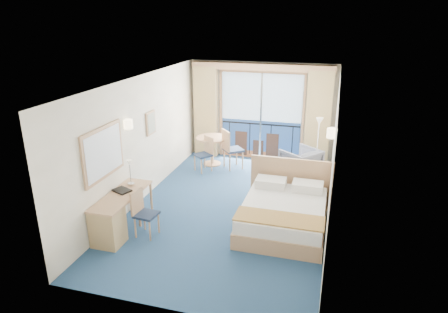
% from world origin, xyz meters
% --- Properties ---
extents(floor, '(6.50, 6.50, 0.00)m').
position_xyz_m(floor, '(0.00, 0.00, 0.00)').
color(floor, navy).
rests_on(floor, ground).
extents(room_walls, '(4.04, 6.54, 2.72)m').
position_xyz_m(room_walls, '(0.00, 0.00, 1.78)').
color(room_walls, beige).
rests_on(room_walls, ground).
extents(balcony_door, '(2.36, 0.03, 2.52)m').
position_xyz_m(balcony_door, '(-0.01, 3.22, 1.14)').
color(balcony_door, navy).
rests_on(balcony_door, room_walls).
extents(curtain_left, '(0.65, 0.22, 2.55)m').
position_xyz_m(curtain_left, '(-1.55, 3.07, 1.28)').
color(curtain_left, tan).
rests_on(curtain_left, room_walls).
extents(curtain_right, '(0.65, 0.22, 2.55)m').
position_xyz_m(curtain_right, '(1.55, 3.07, 1.28)').
color(curtain_right, tan).
rests_on(curtain_right, room_walls).
extents(pelmet, '(3.80, 0.25, 0.18)m').
position_xyz_m(pelmet, '(0.00, 3.10, 2.58)').
color(pelmet, tan).
rests_on(pelmet, room_walls).
extents(mirror, '(0.05, 1.25, 0.95)m').
position_xyz_m(mirror, '(-1.97, -1.50, 1.55)').
color(mirror, tan).
rests_on(mirror, room_walls).
extents(wall_print, '(0.04, 0.42, 0.52)m').
position_xyz_m(wall_print, '(-1.97, 0.45, 1.60)').
color(wall_print, tan).
rests_on(wall_print, room_walls).
extents(sconce_left, '(0.18, 0.18, 0.18)m').
position_xyz_m(sconce_left, '(-1.94, -0.60, 1.85)').
color(sconce_left, '#FFE7B2').
rests_on(sconce_left, room_walls).
extents(sconce_right, '(0.18, 0.18, 0.18)m').
position_xyz_m(sconce_right, '(1.94, -0.15, 1.85)').
color(sconce_right, '#FFE7B2').
rests_on(sconce_right, room_walls).
extents(bed, '(1.71, 2.04, 1.08)m').
position_xyz_m(bed, '(1.20, -0.51, 0.30)').
color(bed, tan).
rests_on(bed, ground).
extents(nightstand, '(0.46, 0.44, 0.60)m').
position_xyz_m(nightstand, '(1.75, 0.66, 0.30)').
color(nightstand, tan).
rests_on(nightstand, ground).
extents(phone, '(0.20, 0.17, 0.08)m').
position_xyz_m(phone, '(1.77, 0.65, 0.64)').
color(phone, silver).
rests_on(phone, nightstand).
extents(armchair, '(1.15, 1.15, 0.76)m').
position_xyz_m(armchair, '(1.25, 2.08, 0.38)').
color(armchair, '#4F5360').
rests_on(armchair, ground).
extents(floor_lamp, '(0.20, 0.20, 1.44)m').
position_xyz_m(floor_lamp, '(1.61, 2.62, 1.09)').
color(floor_lamp, silver).
rests_on(floor_lamp, ground).
extents(desk, '(0.53, 1.55, 0.73)m').
position_xyz_m(desk, '(-1.72, -1.86, 0.40)').
color(desk, tan).
rests_on(desk, ground).
extents(desk_chair, '(0.43, 0.42, 0.89)m').
position_xyz_m(desk_chair, '(-1.28, -1.51, 0.50)').
color(desk_chair, '#1D2A44').
rests_on(desk_chair, ground).
extents(folder, '(0.40, 0.35, 0.03)m').
position_xyz_m(folder, '(-1.79, -1.29, 0.74)').
color(folder, black).
rests_on(folder, desk).
extents(desk_lamp, '(0.13, 0.13, 0.50)m').
position_xyz_m(desk_lamp, '(-1.76, -0.99, 1.10)').
color(desk_lamp, silver).
rests_on(desk_lamp, desk).
extents(round_table, '(0.86, 0.86, 0.77)m').
position_xyz_m(round_table, '(-1.16, 2.37, 0.58)').
color(round_table, tan).
rests_on(round_table, ground).
extents(table_chair_a, '(0.65, 0.65, 1.06)m').
position_xyz_m(table_chair_a, '(-0.61, 2.21, 0.60)').
color(table_chair_a, '#1D2A44').
rests_on(table_chair_a, ground).
extents(table_chair_b, '(0.56, 0.56, 0.92)m').
position_xyz_m(table_chair_b, '(-1.19, 1.90, 0.52)').
color(table_chair_b, '#1D2A44').
rests_on(table_chair_b, ground).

